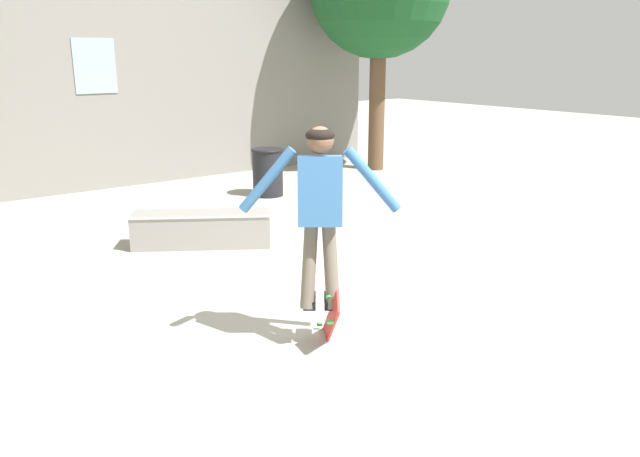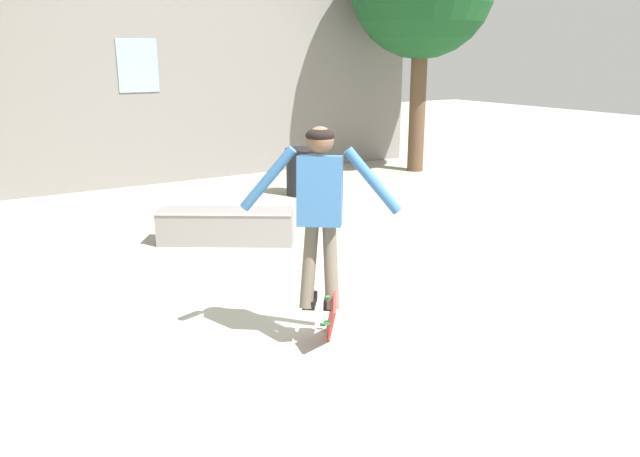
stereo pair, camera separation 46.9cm
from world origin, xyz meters
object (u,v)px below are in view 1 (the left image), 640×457
object	(u,v)px
skate_ledge	(202,229)
trash_bin	(268,171)
skater	(320,201)
skateboard_flipping	(330,323)

from	to	relation	value
skate_ledge	trash_bin	size ratio (longest dim) A/B	2.08
skater	trash_bin	bearing A→B (deg)	8.49
trash_bin	skater	size ratio (longest dim) A/B	0.54
skate_ledge	trash_bin	world-z (taller)	trash_bin
skate_ledge	trash_bin	distance (m)	2.92
skateboard_flipping	trash_bin	bearing A→B (deg)	-1.81
skater	skate_ledge	bearing A→B (deg)	27.93
skate_ledge	skater	distance (m)	3.23
trash_bin	skateboard_flipping	xyz separation A→B (m)	(-2.60, -4.99, -0.24)
skate_ledge	skateboard_flipping	xyz separation A→B (m)	(-0.40, -3.07, -0.04)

